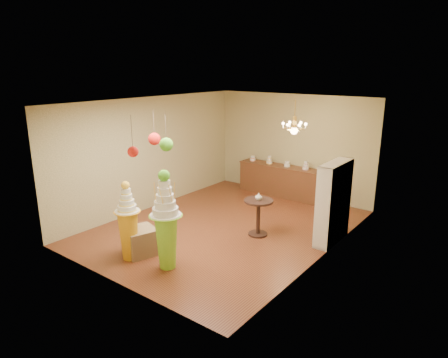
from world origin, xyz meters
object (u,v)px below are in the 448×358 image
Objects in this scene: pedestal_green at (166,229)px; pedestal_orange at (128,228)px; sideboard at (286,181)px; round_table at (258,212)px.

pedestal_green reaches higher than pedestal_orange.
sideboard is at bearing 84.16° from pedestal_orange.
pedestal_green is 0.90m from pedestal_orange.
pedestal_orange is at bearing -119.09° from round_table.
pedestal_green reaches higher than sideboard.
pedestal_orange is at bearing -166.87° from pedestal_green.
pedestal_green is 2.29× the size of round_table.
pedestal_green is 5.26m from sideboard.
pedestal_orange is at bearing -95.84° from sideboard.
round_table is at bearing 76.68° from pedestal_green.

